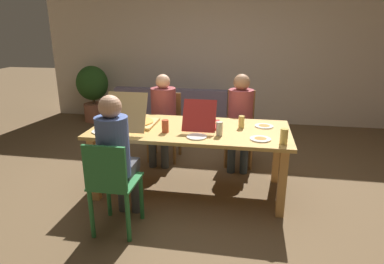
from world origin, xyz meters
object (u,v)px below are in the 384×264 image
object	(u,v)px
drinking_glass_0	(241,122)
pizza_box_0	(202,122)
person_2	(162,111)
drinking_glass_1	(219,129)
person_1	(116,152)
plate_3	(102,131)
chair_1	(112,183)
chair_0	(240,125)
plate_1	(197,137)
chair_2	(165,122)
plate_0	(260,139)
plate_2	(264,126)
potted_plant	(93,89)
person_0	(240,113)
pizza_box_1	(135,121)
drinking_glass_3	(165,126)
drinking_glass_2	(284,136)
dining_table	(190,136)
couch	(175,113)

from	to	relation	value
drinking_glass_0	pizza_box_0	bearing A→B (deg)	-177.05
person_2	drinking_glass_1	xyz separation A→B (m)	(0.86, -1.00, 0.11)
person_1	plate_3	bearing A→B (deg)	125.76
chair_1	chair_0	bearing A→B (deg)	61.40
pizza_box_0	plate_1	size ratio (longest dim) A/B	2.49
drinking_glass_0	drinking_glass_1	size ratio (longest dim) A/B	0.94
chair_2	plate_0	world-z (taller)	chair_2
person_2	plate_0	world-z (taller)	person_2
plate_2	potted_plant	distance (m)	3.92
person_0	plate_3	distance (m)	1.78
pizza_box_1	potted_plant	bearing A→B (deg)	124.53
potted_plant	person_2	bearing A→B (deg)	-42.95
chair_2	drinking_glass_3	size ratio (longest dim) A/B	6.93
person_0	pizza_box_0	distance (m)	0.83
person_2	pizza_box_0	xyz separation A→B (m)	(0.64, -0.72, 0.09)
plate_0	plate_3	xyz separation A→B (m)	(-1.63, -0.04, -0.00)
chair_1	drinking_glass_3	distance (m)	0.86
chair_0	pizza_box_1	size ratio (longest dim) A/B	1.63
drinking_glass_1	drinking_glass_0	bearing A→B (deg)	55.20
person_2	plate_3	world-z (taller)	person_2
plate_2	drinking_glass_0	bearing A→B (deg)	-160.48
plate_0	drinking_glass_2	xyz separation A→B (m)	(0.21, -0.09, 0.06)
dining_table	drinking_glass_3	bearing A→B (deg)	-141.42
dining_table	potted_plant	bearing A→B (deg)	133.21
drinking_glass_1	potted_plant	distance (m)	3.83
chair_1	plate_3	size ratio (longest dim) A/B	4.10
person_0	plate_1	distance (m)	1.17
person_0	pizza_box_0	xyz separation A→B (m)	(-0.39, -0.73, 0.07)
chair_0	drinking_glass_3	xyz separation A→B (m)	(-0.74, -1.15, 0.30)
couch	plate_2	bearing A→B (deg)	-55.27
pizza_box_0	chair_2	bearing A→B (deg)	126.61
drinking_glass_1	potted_plant	xyz separation A→B (m)	(-2.70, 2.71, -0.18)
chair_1	plate_1	world-z (taller)	chair_1
dining_table	chair_2	xyz separation A→B (m)	(-0.53, 0.95, -0.15)
drinking_glass_2	couch	bearing A→B (deg)	121.62
person_0	person_2	bearing A→B (deg)	-179.48
plate_0	couch	bearing A→B (deg)	119.12
pizza_box_0	drinking_glass_0	size ratio (longest dim) A/B	3.81
person_1	drinking_glass_1	size ratio (longest dim) A/B	8.82
chair_1	person_1	bearing A→B (deg)	90.00
chair_2	potted_plant	size ratio (longest dim) A/B	0.85
plate_1	drinking_glass_3	size ratio (longest dim) A/B	1.55
chair_0	dining_table	bearing A→B (deg)	-117.72
chair_1	potted_plant	distance (m)	3.91
pizza_box_0	potted_plant	bearing A→B (deg)	135.56
person_0	pizza_box_1	distance (m)	1.40
chair_1	drinking_glass_1	world-z (taller)	same
plate_0	drinking_glass_1	world-z (taller)	drinking_glass_1
person_0	drinking_glass_2	distance (m)	1.24
plate_2	couch	bearing A→B (deg)	124.73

